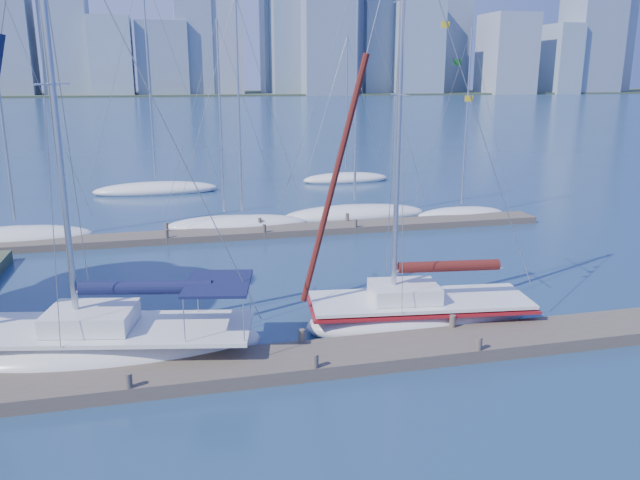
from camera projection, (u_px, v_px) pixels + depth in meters
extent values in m
plane|color=navy|center=(308.00, 366.00, 18.37)|extent=(700.00, 700.00, 0.00)
cube|color=brown|center=(308.00, 360.00, 18.32)|extent=(26.00, 2.00, 0.40)
cube|color=brown|center=(280.00, 231.00, 33.83)|extent=(30.00, 1.80, 0.36)
cube|color=#38472D|center=(173.00, 94.00, 319.36)|extent=(800.00, 100.00, 1.50)
ellipsoid|color=silver|center=(115.00, 351.00, 18.77)|extent=(9.26, 4.64, 1.55)
cube|color=silver|center=(113.00, 329.00, 18.59)|extent=(8.57, 4.28, 0.12)
cube|color=silver|center=(91.00, 318.00, 18.48)|extent=(2.82, 2.35, 0.57)
cylinder|color=silver|center=(55.00, 108.00, 16.92)|extent=(0.19, 0.19, 12.82)
cylinder|color=silver|center=(146.00, 291.00, 18.32)|extent=(4.13, 0.95, 0.10)
cylinder|color=#101436|center=(146.00, 288.00, 18.29)|extent=(3.86, 1.19, 0.41)
cube|color=#101436|center=(218.00, 283.00, 18.33)|extent=(2.33, 2.79, 0.08)
ellipsoid|color=silver|center=(419.00, 318.00, 21.46)|extent=(8.27, 3.58, 1.40)
cube|color=silver|center=(420.00, 300.00, 21.30)|extent=(7.66, 3.30, 0.11)
cube|color=silver|center=(404.00, 291.00, 21.15)|extent=(2.44, 1.97, 0.52)
cylinder|color=silver|center=(399.00, 115.00, 19.62)|extent=(0.17, 0.17, 12.35)
cylinder|color=silver|center=(449.00, 269.00, 21.13)|extent=(3.78, 0.56, 0.09)
cylinder|color=#41120E|center=(449.00, 266.00, 21.11)|extent=(3.51, 0.80, 0.37)
cube|color=maroon|center=(420.00, 304.00, 21.34)|extent=(7.84, 3.43, 0.09)
ellipsoid|color=silver|center=(18.00, 238.00, 32.07)|extent=(7.91, 4.51, 1.26)
ellipsoid|color=silver|center=(225.00, 224.00, 35.31)|extent=(6.62, 2.33, 1.00)
cylinder|color=silver|center=(220.00, 119.00, 33.82)|extent=(0.11, 0.11, 10.31)
ellipsoid|color=silver|center=(243.00, 226.00, 34.94)|extent=(7.71, 3.86, 1.14)
cylinder|color=silver|center=(239.00, 107.00, 33.30)|extent=(0.12, 0.12, 11.34)
ellipsoid|color=silver|center=(354.00, 215.00, 37.51)|extent=(9.00, 3.01, 1.25)
cylinder|color=silver|center=(356.00, 90.00, 35.66)|extent=(0.14, 0.14, 12.83)
ellipsoid|color=silver|center=(461.00, 215.00, 37.88)|extent=(5.88, 3.87, 0.94)
cylinder|color=silver|center=(467.00, 119.00, 36.43)|extent=(0.10, 0.10, 10.12)
ellipsoid|color=silver|center=(156.00, 190.00, 45.88)|extent=(9.15, 3.24, 1.23)
cylinder|color=silver|center=(149.00, 75.00, 43.81)|extent=(0.13, 0.13, 14.54)
ellipsoid|color=silver|center=(346.00, 179.00, 50.88)|extent=(7.43, 3.94, 1.11)
cylinder|color=silver|center=(347.00, 104.00, 49.37)|extent=(0.12, 0.12, 10.34)
cube|color=slate|center=(4.00, 41.00, 267.12)|extent=(22.38, 17.63, 46.53)
cube|color=#8A93A5|center=(68.00, 52.00, 293.68)|extent=(15.72, 17.61, 39.24)
cube|color=#7B909F|center=(112.00, 57.00, 276.18)|extent=(17.66, 19.81, 34.06)
cube|color=slate|center=(163.00, 59.00, 282.95)|extent=(22.47, 16.86, 32.52)
cube|color=#8A93A5|center=(217.00, 8.00, 285.61)|extent=(21.47, 14.99, 78.12)
cube|color=#7B909F|center=(277.00, 27.00, 308.47)|extent=(15.33, 17.46, 65.08)
cube|color=slate|center=(328.00, 17.00, 287.51)|extent=(24.07, 18.95, 70.34)
cube|color=#8A93A5|center=(359.00, 41.00, 309.79)|extent=(14.97, 17.11, 51.33)
cube|color=#7B909F|center=(416.00, 45.00, 301.70)|extent=(22.48, 18.80, 46.51)
cube|color=slate|center=(450.00, 46.00, 336.58)|extent=(17.31, 17.52, 49.19)
cube|color=#8A93A5|center=(507.00, 54.00, 312.99)|extent=(22.70, 23.94, 38.83)
cube|color=#7B909F|center=(560.00, 59.00, 320.54)|extent=(13.65, 21.38, 34.47)
cube|color=slate|center=(594.00, 11.00, 321.81)|extent=(24.86, 23.60, 82.81)
cube|color=#8A93A5|center=(612.00, 32.00, 348.46)|extent=(17.44, 17.08, 65.15)
cube|color=slate|center=(379.00, 17.00, 304.52)|extent=(17.98, 18.00, 73.33)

